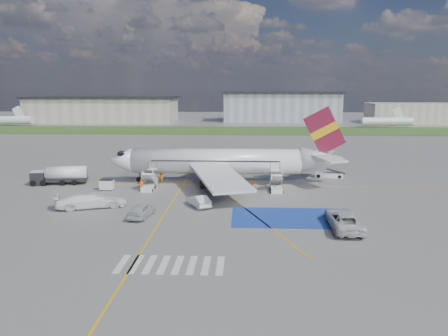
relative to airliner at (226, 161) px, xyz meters
The scene contains 23 objects.
ground 14.48m from the airliner, 96.14° to the right, with size 400.00×400.00×0.00m, color #60605E.
grass_strip 81.08m from the airliner, 91.06° to the left, with size 400.00×30.00×0.01m, color #2D4C1E.
taxiway_line_main 4.21m from the airliner, 126.97° to the right, with size 120.00×0.20×0.01m, color gold.
taxiway_line_cross 25.10m from the airliner, 105.17° to the right, with size 0.20×60.00×0.01m, color gold.
taxiway_line_diag 4.21m from the airliner, 126.97° to the right, with size 0.20×60.00×0.01m, color gold.
staging_box 20.19m from the airliner, 64.74° to the right, with size 14.00×8.00×0.01m, color navy.
crosswalk 32.35m from the airliner, 95.90° to the right, with size 9.00×4.00×0.01m.
terminal_west 129.04m from the airliner, 115.97° to the left, with size 60.00×22.00×10.00m, color #9C9486.
terminal_centre 122.43m from the airliner, 81.31° to the left, with size 48.00×18.00×12.00m, color gray.
terminal_east 135.64m from the airliner, 57.19° to the left, with size 40.00×16.00×8.00m, color #9C9486.
airliner is the anchor object (origin of this frame).
airstairs_fwd 12.52m from the airliner, 154.30° to the right, with size 1.90×5.20×3.60m.
airstairs_aft 9.59m from the airliner, 35.25° to the right, with size 1.90×5.20×3.60m.
fuel_tanker 25.60m from the airliner, behind, with size 8.41×3.46×2.79m.
gpu_cart 18.15m from the airliner, 161.42° to the right, with size 1.92×1.27×1.57m.
belt_loader 17.90m from the airliner, 16.29° to the left, with size 4.98×2.28×1.45m.
car_silver_a 20.78m from the airliner, 115.64° to the right, with size 1.97×4.91×1.67m, color #B4B7BC.
car_silver_b 14.30m from the airliner, 101.57° to the right, with size 1.59×4.55×1.50m, color silver.
van_white_a 25.38m from the airliner, 57.75° to the right, with size 3.00×6.51×2.44m, color silver.
van_white_b 22.04m from the airliner, 137.06° to the right, with size 2.60×6.39×2.51m, color white.
crew_fwd 13.50m from the airliner, 152.98° to the right, with size 0.67×0.44×1.82m, color #E75E0C.
crew_nose 10.35m from the airliner, behind, with size 0.90×0.70×1.85m, color orange.
crew_aft 6.45m from the airliner, 47.97° to the right, with size 0.90×0.38×1.54m, color orange.
Camera 1 is at (4.30, -52.51, 14.93)m, focal length 35.00 mm.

